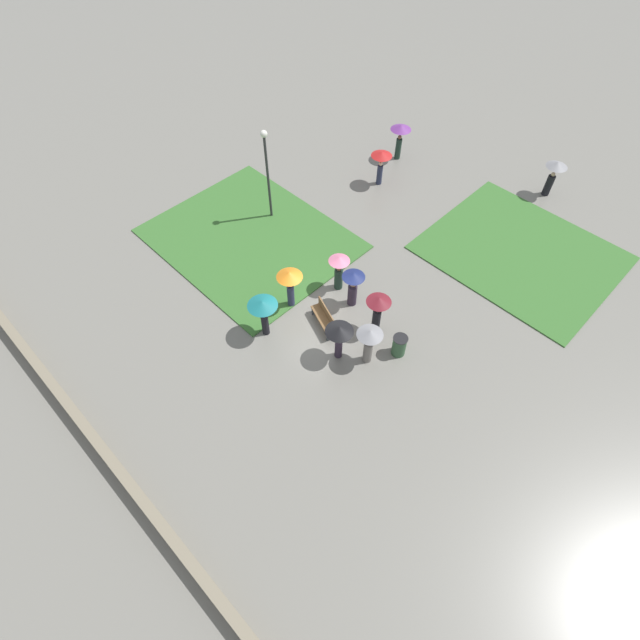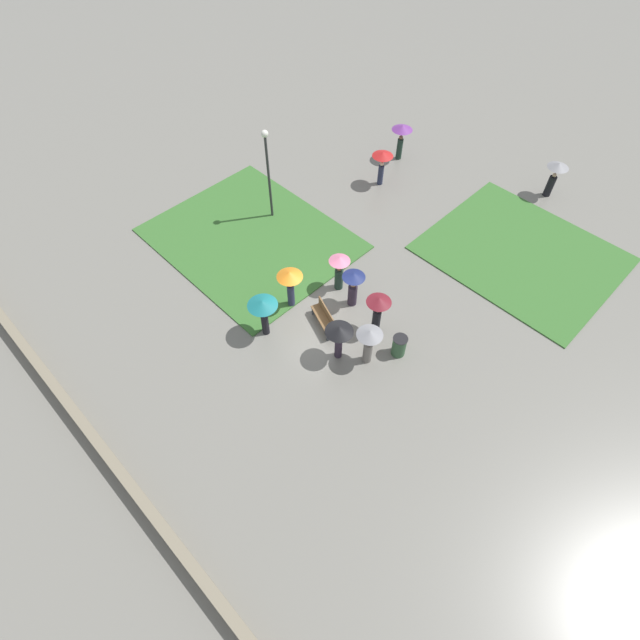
% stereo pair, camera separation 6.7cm
% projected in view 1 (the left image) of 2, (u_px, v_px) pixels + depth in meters
% --- Properties ---
extents(ground_plane, '(90.00, 90.00, 0.00)m').
position_uv_depth(ground_plane, '(321.00, 320.00, 20.76)').
color(ground_plane, slate).
extents(lawn_patch_near, '(9.08, 7.44, 0.06)m').
position_uv_depth(lawn_patch_near, '(251.00, 238.00, 23.79)').
color(lawn_patch_near, '#386B2D').
rests_on(lawn_patch_near, ground_plane).
extents(lawn_patch_far, '(8.18, 7.09, 0.06)m').
position_uv_depth(lawn_patch_far, '(521.00, 253.00, 23.19)').
color(lawn_patch_far, '#386B2D').
rests_on(lawn_patch_far, ground_plane).
extents(parapet_wall, '(45.00, 0.35, 0.62)m').
position_uv_depth(parapet_wall, '(120.00, 472.00, 16.41)').
color(parapet_wall, gray).
rests_on(parapet_wall, ground_plane).
extents(park_bench, '(1.73, 0.99, 0.90)m').
position_uv_depth(park_bench, '(325.00, 318.00, 20.22)').
color(park_bench, brown).
rests_on(park_bench, ground_plane).
extents(lamp_post, '(0.32, 0.32, 4.65)m').
position_uv_depth(lamp_post, '(267.00, 165.00, 22.52)').
color(lamp_post, '#2D2D30').
rests_on(lamp_post, ground_plane).
extents(trash_bin, '(0.59, 0.59, 0.96)m').
position_uv_depth(trash_bin, '(399.00, 345.00, 19.35)').
color(trash_bin, '#335638').
rests_on(trash_bin, ground_plane).
extents(crowd_person_teal, '(1.19, 1.19, 1.94)m').
position_uv_depth(crowd_person_teal, '(263.00, 309.00, 19.16)').
color(crowd_person_teal, black).
rests_on(crowd_person_teal, ground_plane).
extents(crowd_person_maroon, '(0.99, 0.99, 1.96)m').
position_uv_depth(crowd_person_maroon, '(378.00, 308.00, 19.38)').
color(crowd_person_maroon, black).
rests_on(crowd_person_maroon, ground_plane).
extents(crowd_person_orange, '(1.07, 1.07, 1.98)m').
position_uv_depth(crowd_person_orange, '(290.00, 280.00, 20.08)').
color(crowd_person_orange, '#282D47').
rests_on(crowd_person_orange, ground_plane).
extents(crowd_person_navy, '(0.95, 0.95, 1.82)m').
position_uv_depth(crowd_person_navy, '(353.00, 284.00, 20.41)').
color(crowd_person_navy, '#2D2333').
rests_on(crowd_person_navy, ground_plane).
extents(crowd_person_grey, '(1.01, 1.01, 1.86)m').
position_uv_depth(crowd_person_grey, '(369.00, 340.00, 18.51)').
color(crowd_person_grey, slate).
rests_on(crowd_person_grey, ground_plane).
extents(crowd_person_pink, '(0.91, 0.91, 1.83)m').
position_uv_depth(crowd_person_pink, '(339.00, 268.00, 20.96)').
color(crowd_person_pink, '#1E3328').
rests_on(crowd_person_pink, ground_plane).
extents(crowd_person_black, '(1.09, 1.09, 1.82)m').
position_uv_depth(crowd_person_black, '(339.00, 334.00, 18.54)').
color(crowd_person_black, '#2D2333').
rests_on(crowd_person_black, ground_plane).
extents(lone_walker_far_path, '(1.08, 1.08, 1.87)m').
position_uv_depth(lone_walker_far_path, '(381.00, 160.00, 25.39)').
color(lone_walker_far_path, '#282D47').
rests_on(lone_walker_far_path, ground_plane).
extents(lone_walker_mid_plaza, '(1.12, 1.12, 1.99)m').
position_uv_depth(lone_walker_mid_plaza, '(400.00, 134.00, 26.75)').
color(lone_walker_mid_plaza, '#1E3328').
rests_on(lone_walker_mid_plaza, ground_plane).
extents(lone_walker_near_lawn, '(1.05, 1.05, 1.91)m').
position_uv_depth(lone_walker_near_lawn, '(554.00, 172.00, 24.89)').
color(lone_walker_near_lawn, black).
rests_on(lone_walker_near_lawn, ground_plane).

